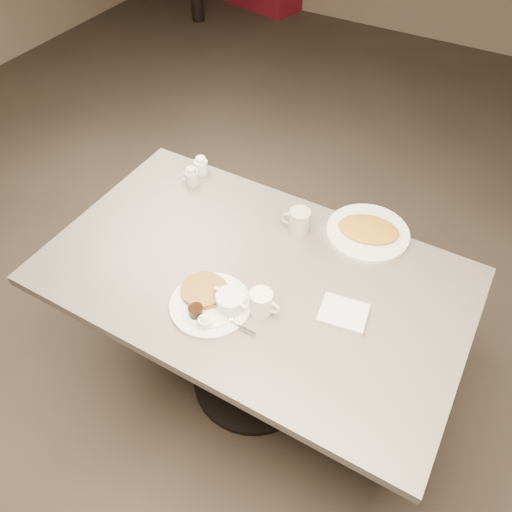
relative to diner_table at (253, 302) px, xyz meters
The scene contains 9 objects.
room 0.82m from the diner_table, ahead, with size 7.04×8.04×2.84m.
diner_table is the anchor object (origin of this frame).
main_plate 0.28m from the diner_table, 102.97° to the right, with size 0.35×0.32×0.07m.
coffee_mug_near 0.28m from the diner_table, 50.56° to the right, with size 0.11×0.08×0.09m.
napkin 0.39m from the diner_table, ahead, with size 0.17×0.15×0.02m.
coffee_mug_far 0.35m from the diner_table, 81.00° to the left, with size 0.12×0.09×0.10m.
creamer_left 0.60m from the diner_table, 147.01° to the left, with size 0.08×0.06×0.08m.
creamer_right 0.65m from the diner_table, 141.09° to the left, with size 0.09×0.07×0.08m.
hash_plate 0.52m from the diner_table, 54.08° to the left, with size 0.38×0.38×0.04m.
Camera 1 is at (0.59, -1.01, 2.10)m, focal length 35.03 mm.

